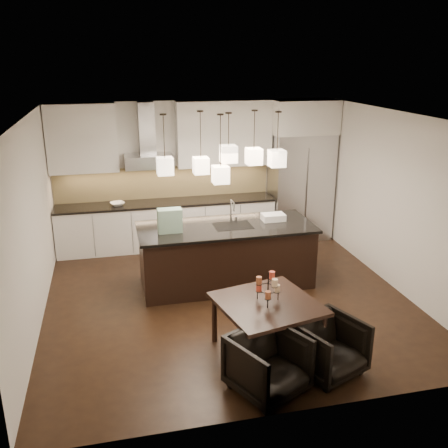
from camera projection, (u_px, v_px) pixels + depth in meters
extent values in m
cube|color=black|center=(227.00, 298.00, 7.84)|extent=(5.50, 5.50, 0.02)
cube|color=white|center=(227.00, 116.00, 6.94)|extent=(5.50, 5.50, 0.02)
cube|color=silver|center=(195.00, 172.00, 9.94)|extent=(5.50, 0.02, 2.80)
cube|color=silver|center=(293.00, 295.00, 4.85)|extent=(5.50, 0.02, 2.80)
cube|color=silver|center=(31.00, 226.00, 6.80)|extent=(0.02, 5.50, 2.80)
cube|color=silver|center=(394.00, 201.00, 7.98)|extent=(0.02, 5.50, 2.80)
cube|color=#B7B7BA|center=(300.00, 187.00, 10.14)|extent=(1.20, 0.72, 2.15)
cube|color=silver|center=(304.00, 117.00, 9.69)|extent=(1.26, 0.72, 0.65)
cube|color=silver|center=(167.00, 225.00, 9.81)|extent=(4.21, 0.62, 0.88)
cube|color=black|center=(167.00, 203.00, 9.66)|extent=(4.21, 0.66, 0.04)
cube|color=tan|center=(164.00, 182.00, 9.83)|extent=(4.21, 0.02, 0.63)
cube|color=silver|center=(82.00, 138.00, 9.06)|extent=(1.25, 0.35, 1.25)
cube|color=silver|center=(224.00, 133.00, 9.63)|extent=(1.85, 0.35, 1.25)
cube|color=#B7B7BA|center=(149.00, 161.00, 9.38)|extent=(0.90, 0.52, 0.24)
cube|color=#B7B7BA|center=(147.00, 128.00, 9.29)|extent=(0.30, 0.28, 0.96)
imported|color=silver|center=(117.00, 204.00, 9.40)|extent=(0.32, 0.32, 0.06)
cube|color=black|center=(226.00, 256.00, 8.18)|extent=(2.74, 1.10, 0.96)
cube|color=black|center=(226.00, 227.00, 8.02)|extent=(2.83, 1.19, 0.04)
cube|color=#1A5E43|center=(170.00, 220.00, 7.68)|extent=(0.37, 0.20, 0.37)
cube|color=silver|center=(273.00, 217.00, 8.27)|extent=(0.37, 0.26, 0.11)
cylinder|color=beige|center=(277.00, 288.00, 6.19)|extent=(0.08, 0.08, 0.09)
cylinder|color=#E34B34|center=(259.00, 288.00, 6.21)|extent=(0.08, 0.08, 0.09)
cylinder|color=#A55532|center=(268.00, 295.00, 6.02)|extent=(0.08, 0.08, 0.09)
cylinder|color=#E34B34|center=(272.00, 275.00, 6.21)|extent=(0.08, 0.08, 0.09)
cylinder|color=#A55532|center=(259.00, 280.00, 6.06)|extent=(0.08, 0.08, 0.09)
cylinder|color=beige|center=(275.00, 283.00, 6.00)|extent=(0.08, 0.08, 0.09)
imported|color=black|center=(268.00, 364.00, 5.55)|extent=(1.01, 1.02, 0.70)
imported|color=black|center=(329.00, 347.00, 5.89)|extent=(0.95, 0.96, 0.68)
cube|color=beige|center=(165.00, 166.00, 7.52)|extent=(0.24, 0.24, 0.26)
cube|color=beige|center=(201.00, 166.00, 7.96)|extent=(0.24, 0.24, 0.26)
cube|color=beige|center=(228.00, 154.00, 7.65)|extent=(0.24, 0.24, 0.26)
cube|color=beige|center=(254.00, 156.00, 8.03)|extent=(0.24, 0.24, 0.26)
cube|color=beige|center=(277.00, 158.00, 7.83)|extent=(0.24, 0.24, 0.26)
cube|color=beige|center=(220.00, 175.00, 7.56)|extent=(0.24, 0.24, 0.26)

